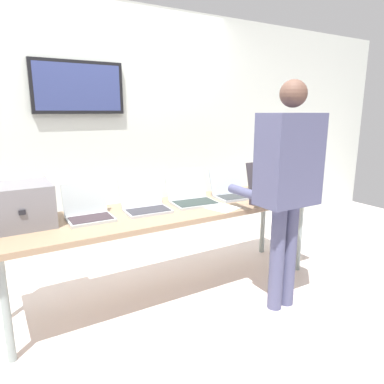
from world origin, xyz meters
TOP-DOWN VIEW (x-y plane):
  - ground at (0.00, 0.00)m, footprint 8.00×8.00m
  - back_wall at (-0.01, 1.13)m, footprint 8.00×0.11m
  - workbench at (0.00, 0.00)m, footprint 2.65×0.70m
  - equipment_box at (-1.07, 0.13)m, footprint 0.41×0.40m
  - laptop_station_0 at (-0.63, 0.06)m, footprint 0.32×0.31m
  - laptop_station_1 at (-0.20, 0.04)m, footprint 0.35×0.33m
  - laptop_station_2 at (0.23, 0.07)m, footprint 0.39×0.39m
  - laptop_station_3 at (0.64, 0.05)m, footprint 0.34×0.34m
  - laptop_station_4 at (1.07, 0.05)m, footprint 0.32×0.33m
  - person at (0.63, -0.62)m, footprint 0.44×0.58m
  - coffee_mug at (0.65, -0.25)m, footprint 0.09×0.09m
  - paper_sheet at (0.35, -0.17)m, footprint 0.29×0.34m

SIDE VIEW (x-z plane):
  - ground at x=0.00m, z-range -0.04..0.00m
  - workbench at x=0.00m, z-range 0.31..1.04m
  - paper_sheet at x=0.35m, z-range 0.73..0.73m
  - coffee_mug at x=0.65m, z-range 0.73..0.82m
  - laptop_station_1 at x=-0.20m, z-range 0.67..0.90m
  - laptop_station_3 at x=0.64m, z-range 0.66..0.90m
  - laptop_station_0 at x=-0.63m, z-range 0.66..0.91m
  - laptop_station_2 at x=0.23m, z-range 0.65..0.92m
  - laptop_station_4 at x=1.07m, z-range 0.65..0.93m
  - equipment_box at x=-1.07m, z-range 0.73..1.01m
  - person at x=0.63m, z-range 0.18..1.87m
  - back_wall at x=-0.01m, z-range 0.01..2.53m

